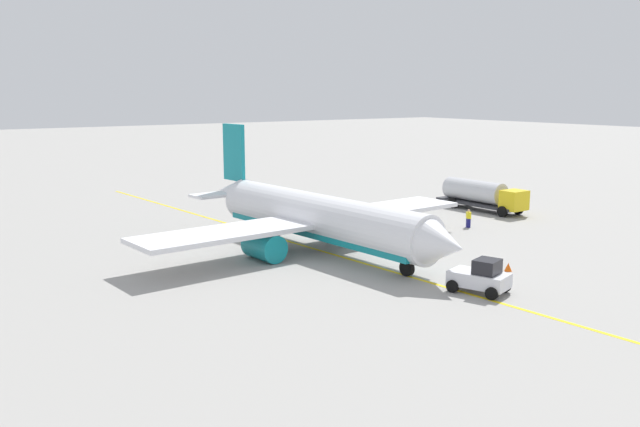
{
  "coord_description": "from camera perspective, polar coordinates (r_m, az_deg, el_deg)",
  "views": [
    {
      "loc": [
        42.75,
        -29.58,
        12.48
      ],
      "look_at": [
        0.0,
        0.0,
        3.0
      ],
      "focal_mm": 37.73,
      "sensor_mm": 36.0,
      "label": 1
    }
  ],
  "objects": [
    {
      "name": "safety_cone_nose",
      "position": [
        49.2,
        15.67,
        -4.4
      ],
      "size": [
        0.53,
        0.53,
        0.59
      ],
      "primitive_type": "cone",
      "color": "#F2590F",
      "rests_on": "ground"
    },
    {
      "name": "fuel_tanker",
      "position": [
        73.13,
        13.57,
        1.59
      ],
      "size": [
        10.68,
        3.02,
        3.15
      ],
      "color": "#2D2D33",
      "rests_on": "ground"
    },
    {
      "name": "taxi_line_marking",
      "position": [
        53.46,
        0.0,
        -3.16
      ],
      "size": [
        82.36,
        6.19,
        0.01
      ],
      "primitive_type": "cube",
      "rotation": [
        0.0,
        0.0,
        0.07
      ],
      "color": "yellow",
      "rests_on": "ground"
    },
    {
      "name": "safety_cone_wingtip",
      "position": [
        44.98,
        14.05,
        -5.61
      ],
      "size": [
        0.65,
        0.65,
        0.72
      ],
      "primitive_type": "cone",
      "color": "#F2590F",
      "rests_on": "ground"
    },
    {
      "name": "refueling_worker",
      "position": [
        63.83,
        12.48,
        -0.44
      ],
      "size": [
        0.63,
        0.58,
        1.71
      ],
      "color": "navy",
      "rests_on": "ground"
    },
    {
      "name": "airplane",
      "position": [
        53.31,
        -0.34,
        -0.37
      ],
      "size": [
        29.98,
        30.18,
        9.52
      ],
      "color": "white",
      "rests_on": "ground"
    },
    {
      "name": "pushback_tug",
      "position": [
        43.46,
        13.47,
        -5.26
      ],
      "size": [
        4.04,
        3.25,
        2.2
      ],
      "color": "silver",
      "rests_on": "ground"
    },
    {
      "name": "ground_plane",
      "position": [
        53.46,
        0.0,
        -3.16
      ],
      "size": [
        400.0,
        400.0,
        0.0
      ],
      "primitive_type": "plane",
      "color": "#9E9B96"
    }
  ]
}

